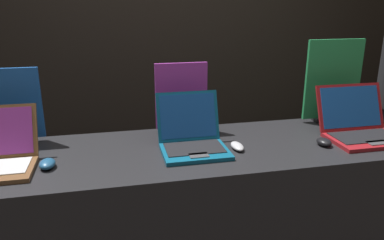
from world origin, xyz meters
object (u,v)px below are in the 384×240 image
mouse_front (47,164)px  mouse_middle (237,146)px  promo_stand_front (2,109)px  laptop_middle (192,137)px  promo_stand_back (333,83)px  promo_stand_middle (181,100)px  mouse_back (324,142)px  laptop_back (361,126)px

mouse_front → mouse_middle: size_ratio=0.87×
promo_stand_front → laptop_middle: bearing=-17.0°
mouse_front → promo_stand_back: size_ratio=0.21×
mouse_front → laptop_middle: 0.69m
laptop_middle → promo_stand_middle: promo_stand_middle is taller
promo_stand_back → mouse_front: bearing=-167.6°
mouse_middle → promo_stand_back: (0.71, 0.33, 0.22)m
promo_stand_front → mouse_back: promo_stand_front is taller
promo_stand_front → promo_stand_back: (1.86, -0.02, 0.05)m
mouse_middle → promo_stand_back: size_ratio=0.24×
laptop_middle → laptop_back: 0.93m
mouse_middle → laptop_back: (0.71, 0.02, 0.05)m
laptop_middle → promo_stand_back: bearing=16.1°
mouse_back → laptop_back: bearing=15.5°
mouse_front → promo_stand_front: promo_stand_front is taller
mouse_front → mouse_back: (1.35, -0.02, -0.00)m
laptop_middle → mouse_back: laptop_middle is taller
laptop_back → laptop_middle: bearing=177.9°
promo_stand_front → laptop_middle: 0.98m
laptop_middle → mouse_back: size_ratio=3.62×
mouse_front → promo_stand_front: (-0.25, 0.37, 0.17)m
laptop_middle → mouse_middle: 0.23m
promo_stand_front → laptop_back: bearing=-9.7°
promo_stand_middle → promo_stand_back: size_ratio=0.78×
promo_stand_back → mouse_back: bearing=-124.6°
laptop_middle → laptop_back: bearing=-2.1°
laptop_back → mouse_back: bearing=-164.5°
mouse_middle → laptop_back: 0.71m
promo_stand_middle → promo_stand_back: promo_stand_back is taller
promo_stand_front → promo_stand_middle: bearing=-0.5°
mouse_front → promo_stand_front: bearing=124.2°
promo_stand_front → laptop_back: promo_stand_front is taller
mouse_middle → laptop_back: laptop_back is taller
promo_stand_front → mouse_middle: (1.15, -0.34, -0.17)m
laptop_middle → mouse_back: 0.68m
laptop_middle → mouse_middle: laptop_middle is taller
laptop_middle → promo_stand_back: promo_stand_back is taller
laptop_middle → mouse_middle: (0.22, -0.06, -0.05)m
laptop_middle → promo_stand_back: (0.93, 0.27, 0.18)m
promo_stand_middle → mouse_front: bearing=-152.1°
laptop_middle → promo_stand_middle: 0.30m
mouse_front → laptop_back: size_ratio=0.26×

